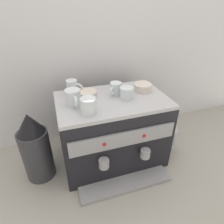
% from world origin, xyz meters
% --- Properties ---
extents(ground_plane, '(4.00, 4.00, 0.00)m').
position_xyz_m(ground_plane, '(0.00, 0.00, 0.00)').
color(ground_plane, '#9E998E').
extents(tiled_backsplash_wall, '(2.80, 0.03, 1.03)m').
position_xyz_m(tiled_backsplash_wall, '(0.00, 0.35, 0.52)').
color(tiled_backsplash_wall, silver).
rests_on(tiled_backsplash_wall, ground_plane).
extents(espresso_machine, '(0.63, 0.51, 0.44)m').
position_xyz_m(espresso_machine, '(0.00, -0.00, 0.22)').
color(espresso_machine, black).
rests_on(espresso_machine, ground_plane).
extents(ceramic_cup_0, '(0.08, 0.11, 0.07)m').
position_xyz_m(ceramic_cup_0, '(0.08, -0.02, 0.48)').
color(ceramic_cup_0, silver).
rests_on(ceramic_cup_0, espresso_machine).
extents(ceramic_cup_1, '(0.09, 0.09, 0.08)m').
position_xyz_m(ceramic_cup_1, '(-0.20, 0.14, 0.49)').
color(ceramic_cup_1, silver).
rests_on(ceramic_cup_1, espresso_machine).
extents(ceramic_cup_2, '(0.08, 0.13, 0.08)m').
position_xyz_m(ceramic_cup_2, '(-0.22, -0.01, 0.49)').
color(ceramic_cup_2, silver).
rests_on(ceramic_cup_2, espresso_machine).
extents(ceramic_cup_3, '(0.09, 0.12, 0.08)m').
position_xyz_m(ceramic_cup_3, '(-0.16, -0.11, 0.49)').
color(ceramic_cup_3, silver).
rests_on(ceramic_cup_3, espresso_machine).
extents(ceramic_cup_4, '(0.09, 0.09, 0.07)m').
position_xyz_m(ceramic_cup_4, '(0.04, 0.05, 0.48)').
color(ceramic_cup_4, silver).
rests_on(ceramic_cup_4, espresso_machine).
extents(ceramic_bowl_0, '(0.11, 0.11, 0.04)m').
position_xyz_m(ceramic_bowl_0, '(-0.13, 0.06, 0.46)').
color(ceramic_bowl_0, beige).
rests_on(ceramic_bowl_0, espresso_machine).
extents(ceramic_bowl_1, '(0.11, 0.11, 0.04)m').
position_xyz_m(ceramic_bowl_1, '(0.21, 0.04, 0.47)').
color(ceramic_bowl_1, beige).
rests_on(ceramic_bowl_1, espresso_machine).
extents(coffee_grinder, '(0.17, 0.17, 0.43)m').
position_xyz_m(coffee_grinder, '(-0.46, -0.01, 0.21)').
color(coffee_grinder, '#333338').
rests_on(coffee_grinder, ground_plane).
extents(milk_pitcher, '(0.08, 0.08, 0.16)m').
position_xyz_m(milk_pitcher, '(0.43, -0.04, 0.08)').
color(milk_pitcher, '#B7B7BC').
rests_on(milk_pitcher, ground_plane).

